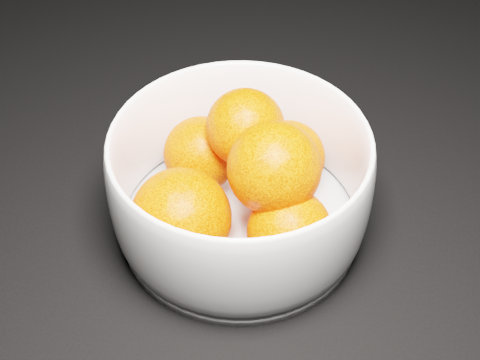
% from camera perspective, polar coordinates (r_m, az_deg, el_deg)
% --- Properties ---
extents(bowl, '(0.19, 0.19, 0.09)m').
position_cam_1_polar(bowl, '(0.49, 0.00, -0.39)').
color(bowl, white).
rests_on(bowl, ground).
extents(orange_pile, '(0.15, 0.15, 0.11)m').
position_cam_1_polar(orange_pile, '(0.49, -0.01, -0.03)').
color(orange_pile, '#FF4807').
rests_on(orange_pile, bowl).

